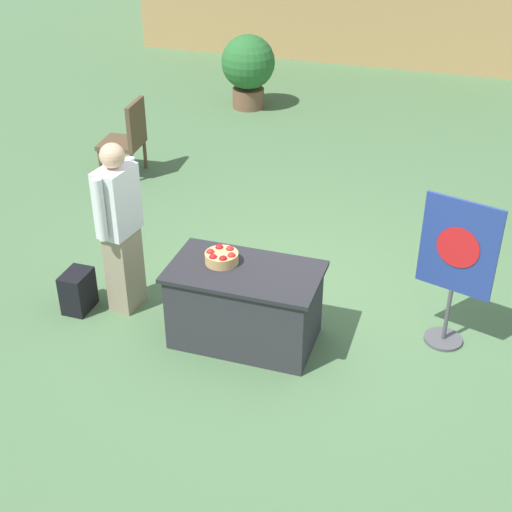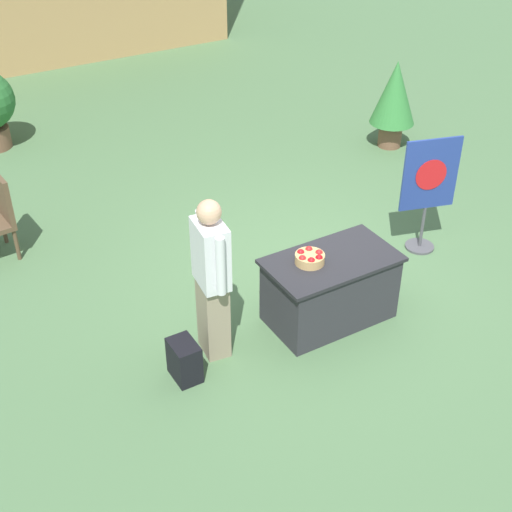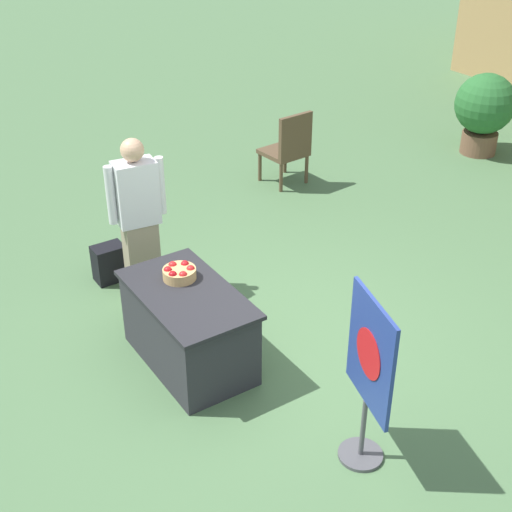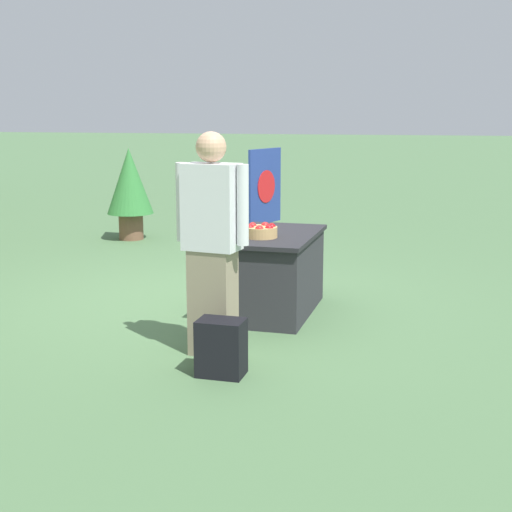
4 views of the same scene
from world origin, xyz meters
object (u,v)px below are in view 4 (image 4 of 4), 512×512
Objects in this scene: potted_plant_far_right at (130,186)px; display_table at (273,273)px; person_visitor at (212,243)px; poster_board at (265,202)px; apple_basket at (261,231)px; backpack at (221,348)px.

display_table is at bearing -137.71° from potted_plant_far_right.
poster_board is (3.11, 0.39, -0.06)m from person_visitor.
poster_board is (1.80, 0.55, 0.46)m from display_table.
apple_basket is 4.72m from potted_plant_far_right.
potted_plant_far_right reaches higher than apple_basket.
display_table is at bearing 1.54° from backpack.
apple_basket is 2.10m from poster_board.
backpack is at bearing -178.46° from display_table.
potted_plant_far_right is (3.39, 3.08, 0.43)m from display_table.
poster_board is (2.04, 0.49, 0.01)m from apple_basket.
display_table is 0.94× the size of poster_board.
display_table is 1.93m from poster_board.
person_visitor is 3.14m from poster_board.
backpack is (-1.51, -0.11, -0.62)m from apple_basket.
display_table is 3.30× the size of backpack.
backpack is at bearing -147.37° from person_visitor.
apple_basket is 0.21× the size of poster_board.
apple_basket is 0.17× the size of person_visitor.
potted_plant_far_right is (1.59, 2.53, -0.02)m from poster_board.
poster_board is 2.99m from potted_plant_far_right.
potted_plant_far_right is (3.63, 3.02, -0.01)m from apple_basket.
apple_basket is (-0.24, 0.06, 0.44)m from display_table.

